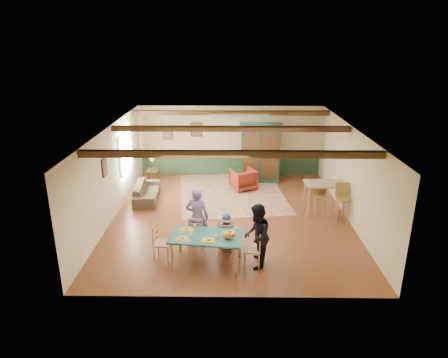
{
  "coord_description": "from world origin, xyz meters",
  "views": [
    {
      "loc": [
        -0.05,
        -11.02,
        5.09
      ],
      "look_at": [
        -0.19,
        0.14,
        1.15
      ],
      "focal_mm": 32.0,
      "sensor_mm": 36.0,
      "label": 1
    }
  ],
  "objects_px": {
    "sofa": "(147,192)",
    "dining_table": "(207,249)",
    "dining_chair_far_left": "(197,232)",
    "dining_chair_end_right": "(252,249)",
    "cat": "(228,236)",
    "dining_chair_end_left": "(163,242)",
    "armoire": "(260,153)",
    "end_table": "(153,176)",
    "dining_chair_far_right": "(226,233)",
    "person_child": "(227,231)",
    "armchair": "(243,179)",
    "bar_stool_right": "(342,203)",
    "table_lamp": "(152,163)",
    "counter_table": "(324,199)",
    "person_man": "(197,217)",
    "person_woman": "(257,236)",
    "bar_stool_left": "(320,200)"
  },
  "relations": [
    {
      "from": "sofa",
      "to": "dining_table",
      "type": "bearing_deg",
      "value": -154.69
    },
    {
      "from": "table_lamp",
      "to": "bar_stool_right",
      "type": "height_order",
      "value": "bar_stool_right"
    },
    {
      "from": "dining_chair_end_right",
      "to": "end_table",
      "type": "bearing_deg",
      "value": -142.19
    },
    {
      "from": "dining_table",
      "to": "person_man",
      "type": "relative_size",
      "value": 1.04
    },
    {
      "from": "cat",
      "to": "dining_chair_end_left",
      "type": "bearing_deg",
      "value": 176.63
    },
    {
      "from": "dining_chair_end_right",
      "to": "person_woman",
      "type": "xyz_separation_m",
      "value": [
        0.09,
        -0.01,
        0.33
      ]
    },
    {
      "from": "bar_stool_right",
      "to": "person_child",
      "type": "bearing_deg",
      "value": -149.88
    },
    {
      "from": "end_table",
      "to": "armoire",
      "type": "bearing_deg",
      "value": 3.77
    },
    {
      "from": "sofa",
      "to": "armoire",
      "type": "bearing_deg",
      "value": -68.45
    },
    {
      "from": "end_table",
      "to": "armchair",
      "type": "bearing_deg",
      "value": -10.29
    },
    {
      "from": "person_woman",
      "to": "armoire",
      "type": "relative_size",
      "value": 0.71
    },
    {
      "from": "person_woman",
      "to": "bar_stool_left",
      "type": "distance_m",
      "value": 3.6
    },
    {
      "from": "cat",
      "to": "bar_stool_left",
      "type": "distance_m",
      "value": 4.03
    },
    {
      "from": "dining_chair_far_right",
      "to": "armchair",
      "type": "bearing_deg",
      "value": -90.27
    },
    {
      "from": "armchair",
      "to": "end_table",
      "type": "relative_size",
      "value": 1.55
    },
    {
      "from": "dining_chair_far_right",
      "to": "sofa",
      "type": "distance_m",
      "value": 4.29
    },
    {
      "from": "dining_chair_end_left",
      "to": "dining_chair_end_right",
      "type": "bearing_deg",
      "value": -90.0
    },
    {
      "from": "sofa",
      "to": "dining_chair_far_left",
      "type": "bearing_deg",
      "value": -153.16
    },
    {
      "from": "cat",
      "to": "dining_chair_far_left",
      "type": "bearing_deg",
      "value": 139.2
    },
    {
      "from": "dining_chair_far_right",
      "to": "bar_stool_left",
      "type": "xyz_separation_m",
      "value": [
        2.8,
        2.14,
        0.06
      ]
    },
    {
      "from": "dining_chair_end_right",
      "to": "armchair",
      "type": "relative_size",
      "value": 1.11
    },
    {
      "from": "dining_chair_far_left",
      "to": "person_man",
      "type": "bearing_deg",
      "value": -90.0
    },
    {
      "from": "cat",
      "to": "bar_stool_left",
      "type": "relative_size",
      "value": 0.34
    },
    {
      "from": "armoire",
      "to": "end_table",
      "type": "xyz_separation_m",
      "value": [
        -3.97,
        -0.26,
        -0.84
      ]
    },
    {
      "from": "armoire",
      "to": "sofa",
      "type": "relative_size",
      "value": 1.19
    },
    {
      "from": "sofa",
      "to": "person_man",
      "type": "bearing_deg",
      "value": -152.44
    },
    {
      "from": "end_table",
      "to": "table_lamp",
      "type": "relative_size",
      "value": 1.09
    },
    {
      "from": "person_child",
      "to": "cat",
      "type": "bearing_deg",
      "value": 99.46
    },
    {
      "from": "dining_table",
      "to": "sofa",
      "type": "xyz_separation_m",
      "value": [
        -2.22,
        3.96,
        -0.08
      ]
    },
    {
      "from": "dining_chair_far_right",
      "to": "table_lamp",
      "type": "height_order",
      "value": "table_lamp"
    },
    {
      "from": "dining_chair_far_left",
      "to": "person_child",
      "type": "xyz_separation_m",
      "value": [
        0.76,
        -0.02,
        0.03
      ]
    },
    {
      "from": "dining_chair_far_left",
      "to": "table_lamp",
      "type": "xyz_separation_m",
      "value": [
        -2.0,
        4.84,
        0.31
      ]
    },
    {
      "from": "dining_chair_far_right",
      "to": "person_child",
      "type": "bearing_deg",
      "value": -90.0
    },
    {
      "from": "dining_chair_end_right",
      "to": "person_woman",
      "type": "height_order",
      "value": "person_woman"
    },
    {
      "from": "person_man",
      "to": "counter_table",
      "type": "bearing_deg",
      "value": -143.69
    },
    {
      "from": "person_child",
      "to": "counter_table",
      "type": "xyz_separation_m",
      "value": [
        2.94,
        2.15,
        0.03
      ]
    },
    {
      "from": "dining_chair_far_right",
      "to": "person_woman",
      "type": "bearing_deg",
      "value": 139.73
    },
    {
      "from": "counter_table",
      "to": "bar_stool_right",
      "type": "distance_m",
      "value": 0.69
    },
    {
      "from": "sofa",
      "to": "table_lamp",
      "type": "relative_size",
      "value": 3.86
    },
    {
      "from": "armoire",
      "to": "sofa",
      "type": "height_order",
      "value": "armoire"
    },
    {
      "from": "dining_chair_end_right",
      "to": "armoire",
      "type": "height_order",
      "value": "armoire"
    },
    {
      "from": "dining_table",
      "to": "dining_chair_end_right",
      "type": "bearing_deg",
      "value": -7.23
    },
    {
      "from": "dining_chair_far_left",
      "to": "dining_chair_end_right",
      "type": "height_order",
      "value": "same"
    },
    {
      "from": "sofa",
      "to": "end_table",
      "type": "relative_size",
      "value": 3.54
    },
    {
      "from": "person_child",
      "to": "armchair",
      "type": "relative_size",
      "value": 1.17
    },
    {
      "from": "dining_chair_end_left",
      "to": "person_man",
      "type": "distance_m",
      "value": 1.1
    },
    {
      "from": "bar_stool_left",
      "to": "bar_stool_right",
      "type": "distance_m",
      "value": 0.72
    },
    {
      "from": "person_child",
      "to": "sofa",
      "type": "xyz_separation_m",
      "value": [
        -2.69,
        3.26,
        -0.2
      ]
    },
    {
      "from": "dining_chair_far_left",
      "to": "counter_table",
      "type": "relative_size",
      "value": 0.74
    },
    {
      "from": "person_man",
      "to": "armchair",
      "type": "relative_size",
      "value": 2.01
    }
  ]
}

